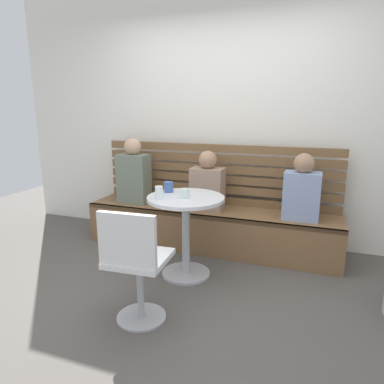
% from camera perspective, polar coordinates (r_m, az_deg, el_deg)
% --- Properties ---
extents(ground, '(8.00, 8.00, 0.00)m').
position_cam_1_polar(ground, '(2.88, -4.55, -17.70)').
color(ground, '#514C47').
extents(back_wall, '(5.20, 0.10, 2.90)m').
position_cam_1_polar(back_wall, '(4.01, 5.01, 12.95)').
color(back_wall, white).
rests_on(back_wall, ground).
extents(booth_bench, '(2.70, 0.52, 0.44)m').
position_cam_1_polar(booth_bench, '(3.80, 2.88, -5.95)').
color(booth_bench, brown).
rests_on(booth_bench, ground).
extents(booth_backrest, '(2.65, 0.04, 0.67)m').
position_cam_1_polar(booth_backrest, '(3.88, 4.03, 2.96)').
color(booth_backrest, brown).
rests_on(booth_backrest, booth_bench).
extents(cafe_table, '(0.68, 0.68, 0.74)m').
position_cam_1_polar(cafe_table, '(3.10, -1.03, -4.73)').
color(cafe_table, '#ADADB2').
rests_on(cafe_table, ground).
extents(white_chair, '(0.42, 0.42, 0.85)m').
position_cam_1_polar(white_chair, '(2.46, -9.26, -11.36)').
color(white_chair, '#ADADB2').
rests_on(white_chair, ground).
extents(person_adult, '(0.34, 0.22, 0.73)m').
position_cam_1_polar(person_adult, '(3.98, -9.51, 2.91)').
color(person_adult, slate).
rests_on(person_adult, booth_bench).
extents(person_child_left, '(0.34, 0.22, 0.64)m').
position_cam_1_polar(person_child_left, '(3.49, 17.53, 0.21)').
color(person_child_left, '#8C9EC6').
rests_on(person_child_left, booth_bench).
extents(person_child_middle, '(0.34, 0.22, 0.62)m').
position_cam_1_polar(person_child_middle, '(3.67, 2.54, 1.33)').
color(person_child_middle, '#9E7F6B').
rests_on(person_child_middle, booth_bench).
extents(cup_water_clear, '(0.07, 0.07, 0.11)m').
position_cam_1_polar(cup_water_clear, '(2.97, -5.42, -0.10)').
color(cup_water_clear, white).
rests_on(cup_water_clear, cafe_table).
extents(cup_glass_short, '(0.08, 0.08, 0.08)m').
position_cam_1_polar(cup_glass_short, '(2.99, -1.19, -0.21)').
color(cup_glass_short, silver).
rests_on(cup_glass_short, cafe_table).
extents(cup_mug_blue, '(0.08, 0.08, 0.09)m').
position_cam_1_polar(cup_mug_blue, '(3.20, -3.84, 0.82)').
color(cup_mug_blue, '#3D5B9E').
rests_on(cup_mug_blue, cafe_table).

